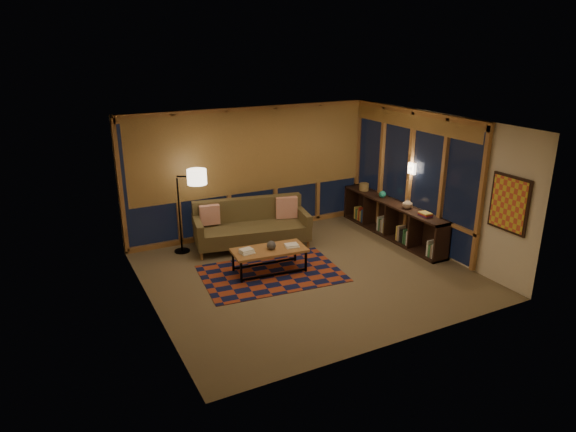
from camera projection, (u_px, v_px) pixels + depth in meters
name	position (u px, v px, depth m)	size (l,w,h in m)	color
floor	(307.00, 274.00, 9.22)	(5.50, 5.00, 0.01)	olive
ceiling	(310.00, 123.00, 8.33)	(5.50, 5.00, 0.01)	beige
walls	(308.00, 202.00, 8.78)	(5.51, 5.01, 2.70)	beige
window_wall_back	(252.00, 171.00, 10.82)	(5.30, 0.16, 2.60)	#975835
window_wall_right	(409.00, 176.00, 10.44)	(0.16, 3.70, 2.60)	#975835
wall_art	(509.00, 204.00, 8.36)	(0.06, 0.74, 0.94)	#D04D2C
wall_sconce	(412.00, 168.00, 10.22)	(0.12, 0.18, 0.22)	beige
sofa	(252.00, 225.00, 10.28)	(2.25, 0.91, 0.92)	brown
pillow_left	(210.00, 217.00, 10.16)	(0.39, 0.13, 0.39)	#CE451D
pillow_right	(286.00, 208.00, 10.60)	(0.44, 0.15, 0.44)	#CE451D
area_rug	(272.00, 273.00, 9.21)	(2.45, 1.63, 0.01)	maroon
coffee_table	(269.00, 260.00, 9.23)	(1.32, 0.61, 0.44)	#975835
book_stack_a	(247.00, 251.00, 8.98)	(0.25, 0.20, 0.07)	white
book_stack_b	(291.00, 245.00, 9.27)	(0.24, 0.19, 0.05)	white
ceramic_pot	(271.00, 245.00, 9.13)	(0.16, 0.16, 0.16)	black
floor_lamp	(179.00, 211.00, 9.91)	(0.56, 0.37, 1.69)	black
bookshelf	(392.00, 219.00, 10.84)	(0.40, 3.05, 0.76)	black
basket	(364.00, 187.00, 11.54)	(0.21, 0.21, 0.16)	olive
teal_bowl	(382.00, 194.00, 11.00)	(0.15, 0.15, 0.15)	#1D8271
vase	(407.00, 203.00, 10.30)	(0.20, 0.20, 0.21)	tan
shelf_book_stack	(425.00, 214.00, 9.88)	(0.19, 0.27, 0.08)	white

